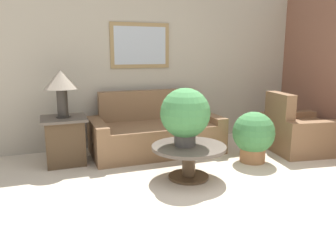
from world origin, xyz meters
TOP-DOWN VIEW (x-y plane):
  - ground_plane at (0.00, 0.00)m, footprint 20.00×20.00m
  - wall_back at (-0.01, 2.84)m, footprint 6.93×0.09m
  - couch_main at (-0.34, 2.26)m, footprint 1.94×0.98m
  - armchair at (1.76, 1.50)m, footprint 1.09×1.11m
  - coffee_table at (-0.32, 1.07)m, footprint 0.90×0.90m
  - side_table at (-1.68, 2.17)m, footprint 0.59×0.59m
  - table_lamp at (-1.68, 2.17)m, footprint 0.46×0.46m
  - potted_plant_on_table at (-0.36, 1.09)m, footprint 0.60×0.60m
  - potted_plant_floor at (0.77, 1.30)m, footprint 0.58×0.58m

SIDE VIEW (x-z plane):
  - ground_plane at x=0.00m, z-range 0.00..0.00m
  - armchair at x=1.76m, z-range -0.17..0.74m
  - couch_main at x=-0.34m, z-range -0.17..0.74m
  - coffee_table at x=-0.32m, z-range 0.09..0.50m
  - side_table at x=-1.68m, z-range 0.01..0.65m
  - potted_plant_floor at x=0.77m, z-range 0.03..0.74m
  - potted_plant_on_table at x=-0.36m, z-range 0.44..1.14m
  - table_lamp at x=-1.68m, z-range 0.80..1.43m
  - wall_back at x=-0.01m, z-range 0.01..2.61m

